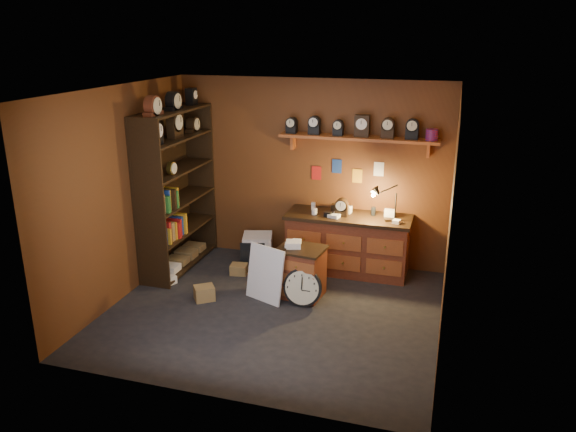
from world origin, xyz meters
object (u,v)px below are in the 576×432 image
(shelving_unit, at_px, (174,184))
(workbench, at_px, (348,240))
(big_round_clock, at_px, (302,287))
(low_cabinet, at_px, (301,270))

(shelving_unit, distance_m, workbench, 2.60)
(workbench, relative_size, big_round_clock, 3.54)
(shelving_unit, height_order, workbench, shelving_unit)
(low_cabinet, bearing_deg, big_round_clock, -63.21)
(workbench, bearing_deg, big_round_clock, -105.60)
(shelving_unit, distance_m, low_cabinet, 2.24)
(workbench, xyz_separation_m, low_cabinet, (-0.43, -0.95, -0.11))
(big_round_clock, bearing_deg, shelving_unit, 161.15)
(workbench, bearing_deg, shelving_unit, -168.51)
(shelving_unit, height_order, low_cabinet, shelving_unit)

